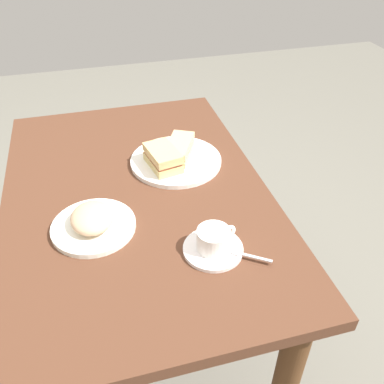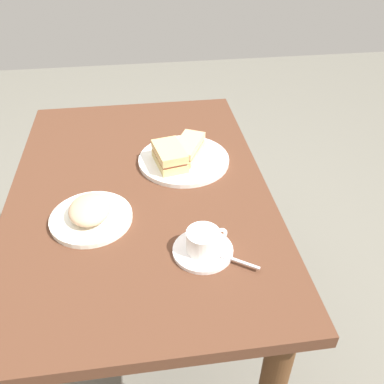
{
  "view_description": "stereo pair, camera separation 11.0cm",
  "coord_description": "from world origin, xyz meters",
  "views": [
    {
      "loc": [
        -0.93,
        0.09,
        1.44
      ],
      "look_at": [
        -0.09,
        -0.14,
        0.77
      ],
      "focal_mm": 38.54,
      "sensor_mm": 36.0,
      "label": 1
    },
    {
      "loc": [
        -0.96,
        -0.02,
        1.44
      ],
      "look_at": [
        -0.09,
        -0.14,
        0.77
      ],
      "focal_mm": 38.54,
      "sensor_mm": 36.0,
      "label": 2
    }
  ],
  "objects": [
    {
      "name": "spoon",
      "position": [
        -0.32,
        -0.2,
        0.75
      ],
      "size": [
        0.07,
        0.09,
        0.01
      ],
      "color": "silver",
      "rests_on": "coffee_saucer"
    },
    {
      "name": "sandwich_front",
      "position": [
        0.13,
        -0.16,
        0.77
      ],
      "size": [
        0.16,
        0.12,
        0.05
      ],
      "color": "#D6B783",
      "rests_on": "sandwich_plate"
    },
    {
      "name": "dining_table",
      "position": [
        0.0,
        0.0,
        0.6
      ],
      "size": [
        1.08,
        0.73,
        0.74
      ],
      "color": "#553120",
      "rests_on": "ground_plane"
    },
    {
      "name": "coffee_saucer",
      "position": [
        -0.28,
        -0.14,
        0.74
      ],
      "size": [
        0.14,
        0.14,
        0.01
      ],
      "primitive_type": "cylinder",
      "color": "white",
      "rests_on": "dining_table"
    },
    {
      "name": "sandwich_back",
      "position": [
        0.08,
        -0.1,
        0.78
      ],
      "size": [
        0.14,
        0.1,
        0.06
      ],
      "color": "#D7C077",
      "rests_on": "sandwich_plate"
    },
    {
      "name": "side_food_pile",
      "position": [
        -0.13,
        0.13,
        0.77
      ],
      "size": [
        0.13,
        0.11,
        0.04
      ],
      "primitive_type": "ellipsoid",
      "color": "#DAAE86",
      "rests_on": "side_plate"
    },
    {
      "name": "sandwich_plate",
      "position": [
        0.11,
        -0.14,
        0.74
      ],
      "size": [
        0.28,
        0.28,
        0.01
      ],
      "primitive_type": "cylinder",
      "color": "white",
      "rests_on": "dining_table"
    },
    {
      "name": "coffee_cup",
      "position": [
        -0.28,
        -0.14,
        0.77
      ],
      "size": [
        0.08,
        0.1,
        0.05
      ],
      "color": "white",
      "rests_on": "coffee_saucer"
    },
    {
      "name": "ground_plane",
      "position": [
        0.0,
        0.0,
        0.0
      ],
      "size": [
        6.0,
        6.0,
        0.0
      ],
      "primitive_type": "plane",
      "color": "slate"
    },
    {
      "name": "side_plate",
      "position": [
        -0.13,
        0.13,
        0.74
      ],
      "size": [
        0.21,
        0.21,
        0.01
      ],
      "primitive_type": "cylinder",
      "color": "white",
      "rests_on": "dining_table"
    }
  ]
}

